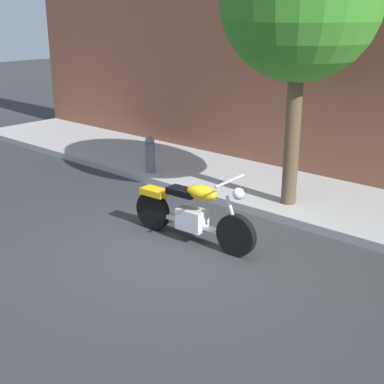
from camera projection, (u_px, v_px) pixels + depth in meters
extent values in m
plane|color=#303335|center=(183.00, 247.00, 7.79)|extent=(60.00, 60.00, 0.00)
cube|color=#A8A8A8|center=(289.00, 194.00, 9.88)|extent=(18.56, 2.43, 0.14)
cylinder|color=black|center=(236.00, 235.00, 7.44)|extent=(0.63, 0.15, 0.62)
cylinder|color=black|center=(153.00, 211.00, 8.36)|extent=(0.63, 0.15, 0.62)
cube|color=silver|center=(192.00, 219.00, 7.88)|extent=(0.46, 0.31, 0.32)
cube|color=silver|center=(192.00, 223.00, 7.90)|extent=(1.43, 0.17, 0.06)
ellipsoid|color=yellow|center=(202.00, 193.00, 7.63)|extent=(0.54, 0.29, 0.22)
cube|color=black|center=(183.00, 192.00, 7.86)|extent=(0.49, 0.27, 0.10)
cube|color=yellow|center=(155.00, 192.00, 8.22)|extent=(0.45, 0.27, 0.10)
cylinder|color=silver|center=(233.00, 216.00, 7.38)|extent=(0.27, 0.07, 0.58)
cylinder|color=silver|center=(230.00, 181.00, 7.25)|extent=(0.08, 0.70, 0.04)
sphere|color=silver|center=(238.00, 194.00, 7.22)|extent=(0.17, 0.17, 0.17)
cylinder|color=silver|center=(186.00, 218.00, 8.18)|extent=(0.80, 0.14, 0.09)
cylinder|color=brown|center=(293.00, 132.00, 8.79)|extent=(0.26, 0.26, 2.80)
cylinder|color=slate|center=(150.00, 161.00, 10.90)|extent=(0.20, 0.20, 0.75)
sphere|color=slate|center=(150.00, 141.00, 10.76)|extent=(0.19, 0.19, 0.19)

